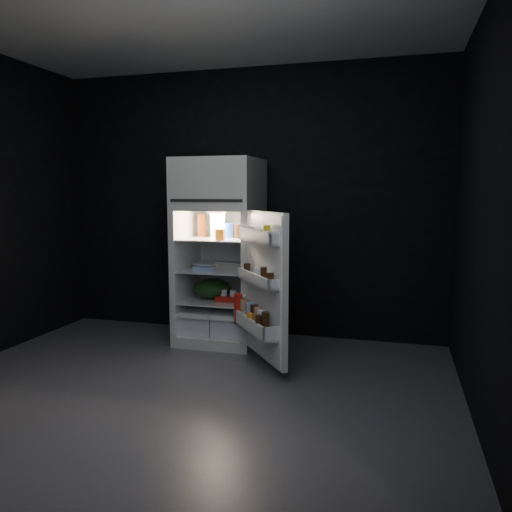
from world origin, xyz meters
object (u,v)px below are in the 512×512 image
(yogurt_tray, at_px, (229,298))
(egg_carton, at_px, (232,266))
(milk_jug, at_px, (218,225))
(refrigerator, at_px, (221,245))
(fridge_door, at_px, (262,288))

(yogurt_tray, bearing_deg, egg_carton, 77.70)
(milk_jug, xyz_separation_m, yogurt_tray, (0.16, -0.13, -0.69))
(yogurt_tray, bearing_deg, milk_jug, 138.07)
(refrigerator, xyz_separation_m, yogurt_tray, (0.12, -0.11, -0.50))
(fridge_door, bearing_deg, milk_jug, 132.65)
(fridge_door, relative_size, egg_carton, 3.94)
(egg_carton, bearing_deg, milk_jug, 166.88)
(refrigerator, bearing_deg, egg_carton, -20.10)
(yogurt_tray, bearing_deg, fridge_door, -53.51)
(egg_carton, distance_m, yogurt_tray, 0.32)
(milk_jug, height_order, yogurt_tray, milk_jug)
(refrigerator, height_order, fridge_door, refrigerator)
(refrigerator, bearing_deg, fridge_door, -48.15)
(milk_jug, height_order, egg_carton, milk_jug)
(egg_carton, bearing_deg, fridge_door, -44.19)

